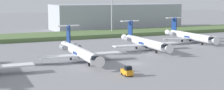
{
  "coord_description": "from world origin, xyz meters",
  "views": [
    {
      "loc": [
        -39.76,
        -77.43,
        17.67
      ],
      "look_at": [
        0.0,
        14.93,
        3.0
      ],
      "focal_mm": 54.04,
      "sensor_mm": 36.0,
      "label": 1
    }
  ],
  "objects": [
    {
      "name": "distant_hangar",
      "position": [
        34.12,
        89.21,
        6.64
      ],
      "size": [
        68.15,
        24.11,
        13.29
      ],
      "primitive_type": "cube",
      "color": "#9EA3AD",
      "rests_on": "ground"
    },
    {
      "name": "regional_jet_fourth",
      "position": [
        38.15,
        28.7,
        2.54
      ],
      "size": [
        22.81,
        31.0,
        9.0
      ],
      "color": "white",
      "rests_on": "ground"
    },
    {
      "name": "regional_jet_second",
      "position": [
        -12.0,
        9.89,
        2.54
      ],
      "size": [
        22.81,
        31.0,
        9.0
      ],
      "color": "white",
      "rests_on": "ground"
    },
    {
      "name": "antenna_mast",
      "position": [
        21.14,
        64.31,
        11.47
      ],
      "size": [
        4.4,
        0.5,
        27.82
      ],
      "color": "#B2B2B7",
      "rests_on": "ground"
    },
    {
      "name": "grass_berm",
      "position": [
        0.0,
        62.9,
        0.8
      ],
      "size": [
        320.0,
        20.0,
        1.61
      ],
      "primitive_type": "cube",
      "color": "#597542",
      "rests_on": "ground"
    },
    {
      "name": "regional_jet_third",
      "position": [
        13.8,
        20.1,
        2.54
      ],
      "size": [
        22.81,
        31.0,
        9.0
      ],
      "color": "white",
      "rests_on": "ground"
    },
    {
      "name": "ground_plane",
      "position": [
        0.0,
        30.0,
        0.0
      ],
      "size": [
        500.0,
        500.0,
        0.0
      ],
      "primitive_type": "plane",
      "color": "gray"
    },
    {
      "name": "baggage_tug",
      "position": [
        -7.61,
        -11.32,
        1.0
      ],
      "size": [
        1.72,
        3.2,
        2.3
      ],
      "color": "orange",
      "rests_on": "ground"
    }
  ]
}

